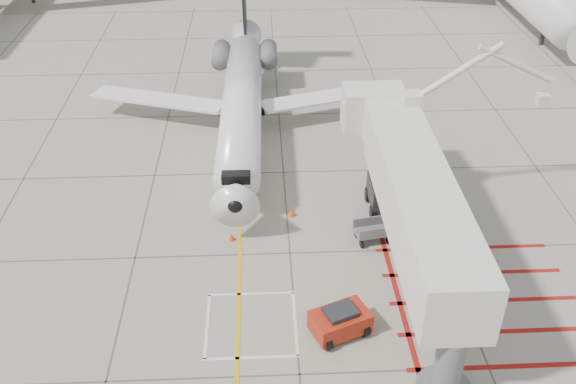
{
  "coord_description": "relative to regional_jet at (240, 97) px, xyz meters",
  "views": [
    {
      "loc": [
        -1.34,
        -21.98,
        21.11
      ],
      "look_at": [
        0.0,
        6.0,
        2.5
      ],
      "focal_mm": 40.0,
      "sensor_mm": 36.0,
      "label": 1
    }
  ],
  "objects": [
    {
      "name": "ground_power_unit",
      "position": [
        10.07,
        -12.2,
        -2.8
      ],
      "size": [
        2.52,
        1.95,
        1.76
      ],
      "primitive_type": null,
      "rotation": [
        0.0,
        0.0,
        0.33
      ],
      "color": "silver",
      "rests_on": "ground_plane"
    },
    {
      "name": "baggage_cart",
      "position": [
        7.05,
        -10.33,
        -3.09
      ],
      "size": [
        2.06,
        1.5,
        1.18
      ],
      "primitive_type": null,
      "rotation": [
        0.0,
        0.0,
        0.18
      ],
      "color": "#5C5D61",
      "rests_on": "ground_plane"
    },
    {
      "name": "jet_bridge",
      "position": [
        8.4,
        -13.67,
        0.24
      ],
      "size": [
        9.36,
        19.63,
        7.84
      ],
      "primitive_type": null,
      "rotation": [
        0.0,
        0.0,
        -0.0
      ],
      "color": "silver",
      "rests_on": "ground_plane"
    },
    {
      "name": "ground_plane",
      "position": [
        2.6,
        -15.23,
        -3.68
      ],
      "size": [
        260.0,
        260.0,
        0.0
      ],
      "primitive_type": "plane",
      "color": "gray",
      "rests_on": "ground"
    },
    {
      "name": "regional_jet",
      "position": [
        0.0,
        0.0,
        0.0
      ],
      "size": [
        22.74,
        28.46,
        7.36
      ],
      "primitive_type": null,
      "rotation": [
        0.0,
        0.0,
        -0.02
      ],
      "color": "white",
      "rests_on": "ground_plane"
    },
    {
      "name": "pushback_tug",
      "position": [
        4.54,
        -16.93,
        -2.95
      ],
      "size": [
        2.92,
        2.4,
        1.46
      ],
      "primitive_type": null,
      "rotation": [
        0.0,
        0.0,
        0.39
      ],
      "color": "#A4220F",
      "rests_on": "ground_plane"
    },
    {
      "name": "cone_side",
      "position": [
        2.88,
        -7.91,
        -3.41
      ],
      "size": [
        0.39,
        0.39,
        0.54
      ],
      "primitive_type": "cone",
      "color": "#EE4D0C",
      "rests_on": "ground_plane"
    },
    {
      "name": "cone_nose",
      "position": [
        -0.44,
        -9.96,
        -3.46
      ],
      "size": [
        0.32,
        0.32,
        0.45
      ],
      "primitive_type": "cone",
      "color": "#EE3D0C",
      "rests_on": "ground_plane"
    }
  ]
}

